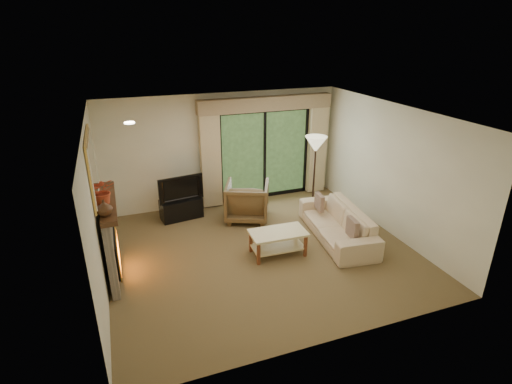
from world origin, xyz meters
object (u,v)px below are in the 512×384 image
object	(u,v)px
armchair	(247,201)
coffee_table	(278,243)
media_console	(181,209)
sofa	(337,223)

from	to	relation	value
armchair	coffee_table	size ratio (longest dim) A/B	0.90
media_console	armchair	world-z (taller)	armchair
armchair	sofa	bearing A→B (deg)	157.80
sofa	coffee_table	distance (m)	1.37
armchair	sofa	world-z (taller)	armchair
sofa	coffee_table	xyz separation A→B (m)	(-1.35, -0.17, -0.09)
sofa	coffee_table	size ratio (longest dim) A/B	2.11
armchair	coffee_table	world-z (taller)	armchair
media_console	coffee_table	size ratio (longest dim) A/B	0.87
media_console	coffee_table	xyz separation A→B (m)	(1.41, -2.13, 0.01)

